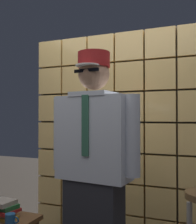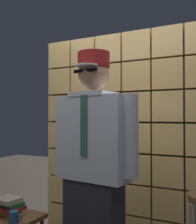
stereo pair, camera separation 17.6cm
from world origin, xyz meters
The scene contains 4 objects.
glass_block_wall centered at (0.00, 1.23, 1.14)m, with size 1.99×0.10×2.31m.
standing_person centered at (0.14, 0.27, 0.96)m, with size 0.74×0.34×1.85m.
book_stack centered at (-0.71, 0.27, 0.56)m, with size 0.28×0.22×0.16m.
coffee_mug centered at (-0.54, 0.16, 0.53)m, with size 0.13×0.08×0.09m.
Camera 2 is at (1.11, -1.55, 1.35)m, focal length 43.65 mm.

